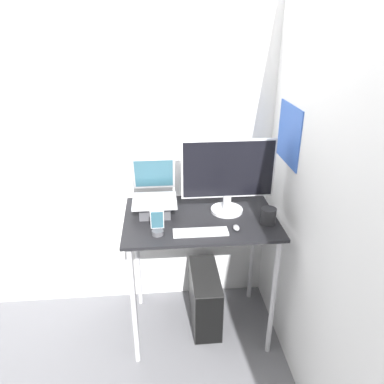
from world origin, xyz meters
TOP-DOWN VIEW (x-y plane):
  - ground_plane at (0.00, 0.00)m, footprint 12.00×12.00m
  - wall_back at (0.00, 0.74)m, footprint 6.00×0.05m
  - wall_side_right at (0.58, 0.00)m, footprint 0.06×6.00m
  - desk at (0.00, 0.33)m, footprint 0.98×0.66m
  - laptop at (-0.29, 0.42)m, footprint 0.28×0.33m
  - monitor at (0.18, 0.39)m, footprint 0.60×0.21m
  - keyboard at (-0.02, 0.12)m, footprint 0.33×0.09m
  - mouse at (0.20, 0.15)m, footprint 0.04×0.06m
  - cell_phone at (-0.28, 0.14)m, footprint 0.08×0.07m
  - computer_tower at (0.05, 0.38)m, footprint 0.20×0.50m
  - mug at (0.41, 0.21)m, footprint 0.10×0.10m

SIDE VIEW (x-z plane):
  - ground_plane at x=0.00m, z-range 0.00..0.00m
  - computer_tower at x=0.05m, z-range 0.00..0.42m
  - desk at x=0.00m, z-range 0.34..1.26m
  - keyboard at x=-0.02m, z-range 0.92..0.94m
  - mouse at x=0.20m, z-range 0.92..0.95m
  - cell_phone at x=-0.28m, z-range 0.89..1.05m
  - mug at x=0.41m, z-range 0.92..1.02m
  - laptop at x=-0.29m, z-range 0.84..1.18m
  - monitor at x=0.18m, z-range 0.92..1.42m
  - wall_back at x=0.00m, z-range 0.00..2.60m
  - wall_side_right at x=0.58m, z-range 0.00..2.60m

